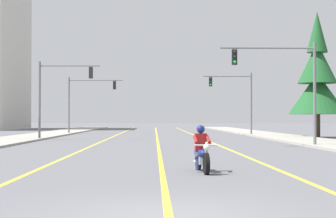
# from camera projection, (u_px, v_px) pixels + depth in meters

# --- Properties ---
(ground_plane) EXTENTS (400.00, 400.00, 0.00)m
(ground_plane) POSITION_uv_depth(u_px,v_px,m) (165.00, 214.00, 9.91)
(ground_plane) COLOR #5B5B60
(lane_stripe_center) EXTENTS (0.16, 100.00, 0.01)m
(lane_stripe_center) POSITION_uv_depth(u_px,v_px,m) (157.00, 136.00, 54.89)
(lane_stripe_center) COLOR yellow
(lane_stripe_center) RESTS_ON ground
(lane_stripe_left) EXTENTS (0.16, 100.00, 0.01)m
(lane_stripe_left) POSITION_uv_depth(u_px,v_px,m) (115.00, 136.00, 54.79)
(lane_stripe_left) COLOR yellow
(lane_stripe_left) RESTS_ON ground
(lane_stripe_right) EXTENTS (0.16, 100.00, 0.01)m
(lane_stripe_right) POSITION_uv_depth(u_px,v_px,m) (196.00, 136.00, 54.98)
(lane_stripe_right) COLOR yellow
(lane_stripe_right) RESTS_ON ground
(sidewalk_kerb_right) EXTENTS (4.40, 110.00, 0.14)m
(sidewalk_kerb_right) POSITION_uv_depth(u_px,v_px,m) (281.00, 137.00, 50.16)
(sidewalk_kerb_right) COLOR #9E998E
(sidewalk_kerb_right) RESTS_ON ground
(sidewalk_kerb_left) EXTENTS (4.40, 110.00, 0.14)m
(sidewalk_kerb_left) POSITION_uv_depth(u_px,v_px,m) (31.00, 137.00, 49.62)
(sidewalk_kerb_left) COLOR #9E998E
(sidewalk_kerb_left) RESTS_ON ground
(motorcycle_with_rider) EXTENTS (0.70, 2.19, 1.46)m
(motorcycle_with_rider) POSITION_uv_depth(u_px,v_px,m) (202.00, 153.00, 17.64)
(motorcycle_with_rider) COLOR black
(motorcycle_with_rider) RESTS_ON ground
(traffic_signal_near_right) EXTENTS (5.71, 0.37, 6.20)m
(traffic_signal_near_right) POSITION_uv_depth(u_px,v_px,m) (287.00, 77.00, 33.54)
(traffic_signal_near_right) COLOR slate
(traffic_signal_near_right) RESTS_ON ground
(traffic_signal_near_left) EXTENTS (4.86, 0.37, 6.20)m
(traffic_signal_near_left) POSITION_uv_depth(u_px,v_px,m) (57.00, 88.00, 44.80)
(traffic_signal_near_left) COLOR slate
(traffic_signal_near_left) RESTS_ON ground
(traffic_signal_mid_right) EXTENTS (4.82, 0.37, 6.20)m
(traffic_signal_mid_right) POSITION_uv_depth(u_px,v_px,m) (237.00, 94.00, 55.93)
(traffic_signal_mid_right) COLOR slate
(traffic_signal_mid_right) RESTS_ON ground
(traffic_signal_mid_left) EXTENTS (5.98, 0.57, 6.20)m
(traffic_signal_mid_left) POSITION_uv_depth(u_px,v_px,m) (85.00, 96.00, 61.79)
(traffic_signal_mid_left) COLOR slate
(traffic_signal_mid_left) RESTS_ON ground
(conifer_tree_right_verge_far) EXTENTS (5.04, 5.04, 11.09)m
(conifer_tree_right_verge_far) POSITION_uv_depth(u_px,v_px,m) (317.00, 80.00, 49.66)
(conifer_tree_right_verge_far) COLOR #423023
(conifer_tree_right_verge_far) RESTS_ON ground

